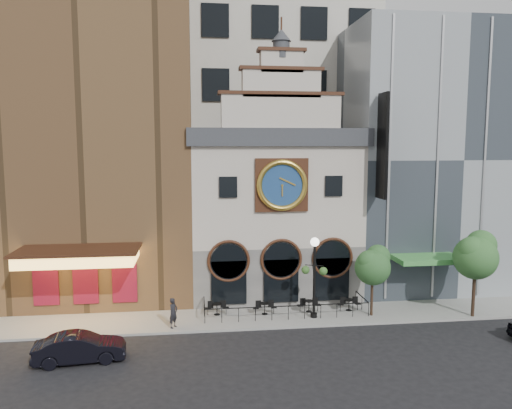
{
  "coord_description": "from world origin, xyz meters",
  "views": [
    {
      "loc": [
        -5.84,
        -28.99,
        11.28
      ],
      "look_at": [
        -1.48,
        6.0,
        7.01
      ],
      "focal_mm": 35.0,
      "sensor_mm": 36.0,
      "label": 1
    }
  ],
  "objects_px": {
    "bistro_3": "(349,304)",
    "tree_left": "(373,264)",
    "bistro_2": "(309,305)",
    "car_left": "(80,348)",
    "pedestrian": "(173,313)",
    "tree_right": "(476,254)",
    "lamppost": "(314,268)",
    "bistro_0": "(217,308)",
    "bistro_1": "(265,307)"
  },
  "relations": [
    {
      "from": "bistro_3",
      "to": "tree_left",
      "type": "relative_size",
      "value": 0.34
    },
    {
      "from": "bistro_2",
      "to": "car_left",
      "type": "xyz_separation_m",
      "value": [
        -13.51,
        -5.77,
        0.15
      ]
    },
    {
      "from": "pedestrian",
      "to": "tree_right",
      "type": "relative_size",
      "value": 0.33
    },
    {
      "from": "pedestrian",
      "to": "lamppost",
      "type": "bearing_deg",
      "value": -50.12
    },
    {
      "from": "lamppost",
      "to": "bistro_2",
      "type": "bearing_deg",
      "value": 116.34
    },
    {
      "from": "bistro_3",
      "to": "lamppost",
      "type": "height_order",
      "value": "lamppost"
    },
    {
      "from": "bistro_2",
      "to": "tree_left",
      "type": "relative_size",
      "value": 0.34
    },
    {
      "from": "car_left",
      "to": "tree_right",
      "type": "height_order",
      "value": "tree_right"
    },
    {
      "from": "bistro_0",
      "to": "bistro_2",
      "type": "xyz_separation_m",
      "value": [
        6.13,
        -0.16,
        0.0
      ]
    },
    {
      "from": "bistro_1",
      "to": "bistro_2",
      "type": "height_order",
      "value": "same"
    },
    {
      "from": "bistro_1",
      "to": "tree_right",
      "type": "distance_m",
      "value": 14.08
    },
    {
      "from": "car_left",
      "to": "bistro_2",
      "type": "bearing_deg",
      "value": -73.57
    },
    {
      "from": "pedestrian",
      "to": "bistro_0",
      "type": "bearing_deg",
      "value": -19.09
    },
    {
      "from": "bistro_3",
      "to": "tree_right",
      "type": "bearing_deg",
      "value": -14.62
    },
    {
      "from": "pedestrian",
      "to": "bistro_3",
      "type": "bearing_deg",
      "value": -46.21
    },
    {
      "from": "pedestrian",
      "to": "car_left",
      "type": "bearing_deg",
      "value": 165.92
    },
    {
      "from": "pedestrian",
      "to": "tree_left",
      "type": "distance_m",
      "value": 13.07
    },
    {
      "from": "bistro_0",
      "to": "tree_left",
      "type": "bearing_deg",
      "value": -7.3
    },
    {
      "from": "bistro_2",
      "to": "tree_right",
      "type": "distance_m",
      "value": 11.26
    },
    {
      "from": "pedestrian",
      "to": "lamppost",
      "type": "distance_m",
      "value": 9.26
    },
    {
      "from": "car_left",
      "to": "tree_left",
      "type": "height_order",
      "value": "tree_left"
    },
    {
      "from": "bistro_2",
      "to": "tree_left",
      "type": "bearing_deg",
      "value": -15.95
    },
    {
      "from": "tree_left",
      "to": "bistro_2",
      "type": "bearing_deg",
      "value": 164.05
    },
    {
      "from": "bistro_0",
      "to": "tree_right",
      "type": "bearing_deg",
      "value": -7.76
    },
    {
      "from": "tree_right",
      "to": "bistro_1",
      "type": "bearing_deg",
      "value": 171.67
    },
    {
      "from": "bistro_0",
      "to": "pedestrian",
      "type": "relative_size",
      "value": 0.86
    },
    {
      "from": "bistro_2",
      "to": "bistro_3",
      "type": "distance_m",
      "value": 2.73
    },
    {
      "from": "tree_left",
      "to": "bistro_1",
      "type": "bearing_deg",
      "value": 171.81
    },
    {
      "from": "bistro_0",
      "to": "bistro_3",
      "type": "height_order",
      "value": "same"
    },
    {
      "from": "pedestrian",
      "to": "tree_left",
      "type": "relative_size",
      "value": 0.4
    },
    {
      "from": "bistro_2",
      "to": "tree_right",
      "type": "height_order",
      "value": "tree_right"
    },
    {
      "from": "bistro_0",
      "to": "bistro_3",
      "type": "relative_size",
      "value": 1.0
    },
    {
      "from": "bistro_1",
      "to": "lamppost",
      "type": "bearing_deg",
      "value": -17.46
    },
    {
      "from": "bistro_0",
      "to": "pedestrian",
      "type": "distance_m",
      "value": 3.4
    },
    {
      "from": "bistro_0",
      "to": "bistro_3",
      "type": "xyz_separation_m",
      "value": [
        8.86,
        -0.24,
        0.0
      ]
    },
    {
      "from": "bistro_1",
      "to": "tree_right",
      "type": "xyz_separation_m",
      "value": [
        13.45,
        -1.97,
        3.65
      ]
    },
    {
      "from": "car_left",
      "to": "pedestrian",
      "type": "bearing_deg",
      "value": -56.16
    },
    {
      "from": "car_left",
      "to": "pedestrian",
      "type": "height_order",
      "value": "pedestrian"
    },
    {
      "from": "bistro_1",
      "to": "pedestrian",
      "type": "relative_size",
      "value": 0.86
    },
    {
      "from": "bistro_1",
      "to": "pedestrian",
      "type": "distance_m",
      "value": 6.11
    },
    {
      "from": "bistro_0",
      "to": "tree_right",
      "type": "height_order",
      "value": "tree_right"
    },
    {
      "from": "bistro_0",
      "to": "car_left",
      "type": "xyz_separation_m",
      "value": [
        -7.39,
        -5.93,
        0.15
      ]
    },
    {
      "from": "pedestrian",
      "to": "tree_left",
      "type": "xyz_separation_m",
      "value": [
        12.82,
        0.67,
        2.47
      ]
    },
    {
      "from": "bistro_1",
      "to": "bistro_3",
      "type": "bearing_deg",
      "value": 0.44
    },
    {
      "from": "bistro_3",
      "to": "bistro_2",
      "type": "bearing_deg",
      "value": 178.25
    },
    {
      "from": "bistro_0",
      "to": "pedestrian",
      "type": "bearing_deg",
      "value": -144.48
    },
    {
      "from": "bistro_1",
      "to": "lamppost",
      "type": "xyz_separation_m",
      "value": [
        3.07,
        -0.97,
        2.78
      ]
    },
    {
      "from": "bistro_1",
      "to": "lamppost",
      "type": "distance_m",
      "value": 4.25
    },
    {
      "from": "car_left",
      "to": "tree_left",
      "type": "xyz_separation_m",
      "value": [
        17.46,
        4.64,
        2.78
      ]
    },
    {
      "from": "bistro_3",
      "to": "pedestrian",
      "type": "bearing_deg",
      "value": -171.6
    }
  ]
}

